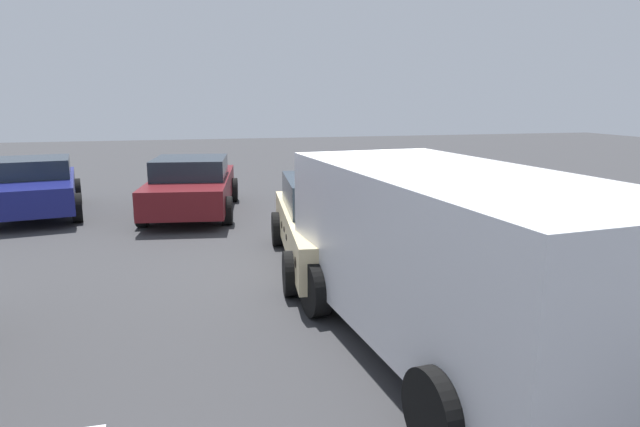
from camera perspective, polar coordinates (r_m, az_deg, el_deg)
ground_plane at (r=9.26m, az=1.81°, el=-5.36°), size 60.00×60.00×0.00m
art_car_decorated at (r=9.15m, az=1.75°, el=-0.87°), size 4.54×2.36×1.66m
parked_van_near_left at (r=5.96m, az=13.88°, el=-4.10°), size 5.09×2.66×2.03m
parked_sedan_far_right at (r=13.59m, az=-13.34°, el=2.91°), size 4.76×2.52×1.37m
parked_sedan_behind_left at (r=14.76m, az=-27.93°, el=2.53°), size 4.27×2.57×1.35m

